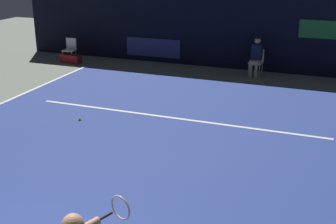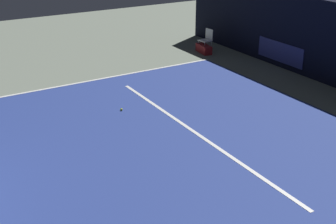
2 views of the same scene
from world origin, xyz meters
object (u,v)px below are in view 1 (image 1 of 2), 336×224
Objects in this scene: line_judge_on_chair at (256,56)px; equipment_bag at (71,59)px; tennis_ball at (80,119)px; courtside_chair_near at (70,48)px.

equipment_bag is (-6.95, -0.59, -0.53)m from line_judge_on_chair.
equipment_bag is at bearing 124.23° from tennis_ball.
line_judge_on_chair is 1.57× the size of equipment_bag.
line_judge_on_chair is 1.50× the size of courtside_chair_near.
tennis_ball is at bearing -47.55° from equipment_bag.
tennis_ball is 0.08× the size of equipment_bag.
line_judge_on_chair is at bearing 2.82° from courtside_chair_near.
equipment_bag is (-3.61, 5.30, 0.11)m from tennis_ball.
line_judge_on_chair reaches higher than tennis_ball.
courtside_chair_near is at bearing 132.99° from equipment_bag.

